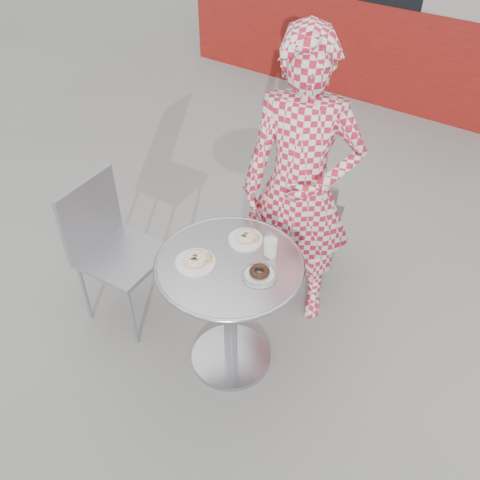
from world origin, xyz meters
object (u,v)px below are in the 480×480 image
Objects in this scene: bistro_table at (230,289)px; plate_near at (196,260)px; chair_far at (306,239)px; chair_left at (126,278)px; plate_far at (246,237)px; plate_checker at (259,274)px; milk_cup at (270,247)px; seated_person at (300,190)px.

bistro_table is 3.83× the size of plate_near.
chair_far reaches higher than bistro_table.
chair_far is 1.17m from plate_near.
chair_far is 1.22m from chair_left.
plate_checker is at bearing -42.53° from plate_far.
milk_cup reaches higher than bistro_table.
seated_person is 8.82× the size of plate_near.
chair_far is 0.97m from milk_cup.
bistro_table is 0.68m from seated_person.
plate_checker is at bearing 2.98° from bistro_table.
chair_left is 4.58× the size of plate_near.
chair_left is 0.81m from plate_near.
plate_near is (-0.11, -0.29, 0.00)m from plate_far.
chair_left is at bearing -161.12° from seated_person.
chair_left is at bearing -166.59° from milk_cup.
chair_far is at bearing 102.30° from milk_cup.
milk_cup is (0.90, 0.21, 0.55)m from chair_left.
plate_near is 0.33m from plate_checker.
seated_person reaches higher than plate_near.
chair_far is (-0.03, 0.93, -0.33)m from bistro_table.
plate_checker is (0.31, 0.10, -0.01)m from plate_near.
bistro_table is 4.42× the size of plate_checker.
plate_far is (-0.08, -0.41, -0.10)m from seated_person.
chair_far reaches higher than plate_near.
seated_person is 15.17× the size of milk_cup.
milk_cup is at bearing 43.94° from plate_near.
chair_far is at bearing 84.16° from plate_near.
plate_near reaches higher than bistro_table.
plate_far is at bearing 69.51° from plate_near.
bistro_table is at bearing -177.02° from plate_checker.
milk_cup reaches higher than chair_far.
plate_checker is (0.93, 0.06, 0.51)m from chair_left.
chair_left is (-0.76, -0.05, -0.30)m from bistro_table.
milk_cup is (0.16, -0.03, 0.04)m from plate_far.
bistro_table is at bearing 78.86° from chair_far.
seated_person reaches higher than plate_checker.
plate_near is 1.72× the size of milk_cup.
chair_left is at bearing 175.54° from plate_near.
seated_person reaches higher than chair_far.
seated_person reaches higher than milk_cup.
chair_left is at bearing -161.86° from plate_far.
milk_cup is (0.27, 0.26, 0.03)m from plate_near.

